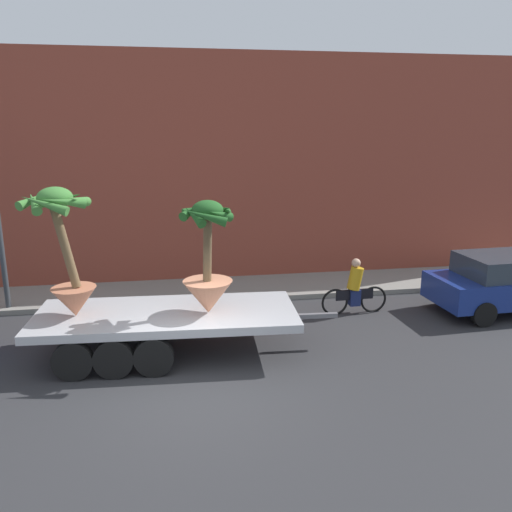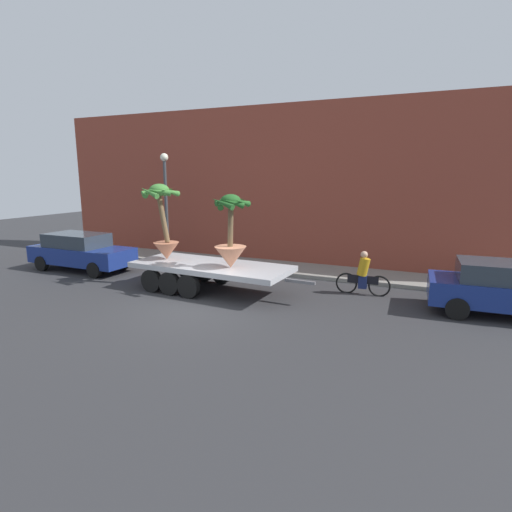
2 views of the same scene
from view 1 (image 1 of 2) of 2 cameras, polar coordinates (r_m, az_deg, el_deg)
ground_plane at (r=10.10m, az=-6.76°, el=-14.99°), size 60.00×60.00×0.00m
sidewalk at (r=15.69m, az=-7.92°, el=-3.88°), size 24.00×2.20×0.15m
building_facade at (r=16.68m, az=-8.51°, el=9.33°), size 24.00×1.20×7.07m
flatbed_trailer at (r=11.58m, az=-11.07°, el=-7.09°), size 6.68×2.54×0.98m
potted_palm_rear at (r=10.99m, az=-5.31°, el=-1.46°), size 1.17×1.21×2.44m
potted_palm_middle at (r=11.34m, az=-20.21°, el=0.01°), size 1.43×1.41×2.74m
cyclist at (r=14.07m, az=10.82°, el=-3.60°), size 1.84×0.36×1.54m
parked_car at (r=15.53m, az=26.23°, el=-2.54°), size 4.47×2.07×1.58m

